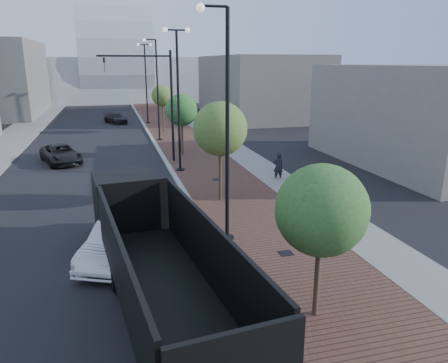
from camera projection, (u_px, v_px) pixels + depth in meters
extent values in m
cube|color=#4C2D23|center=(180.00, 130.00, 46.32)|extent=(7.00, 140.00, 0.12)
cube|color=slate|center=(204.00, 129.00, 46.99)|extent=(2.40, 140.00, 0.13)
cube|color=gray|center=(148.00, 131.00, 45.45)|extent=(0.30, 140.00, 0.14)
cube|color=slate|center=(16.00, 136.00, 42.22)|extent=(4.00, 140.00, 0.12)
cube|color=black|center=(126.00, 205.00, 17.25)|extent=(2.62, 2.70, 2.45)
cube|color=black|center=(122.00, 212.00, 18.81)|extent=(2.30, 0.72, 1.23)
cube|color=black|center=(133.00, 232.00, 16.07)|extent=(2.43, 1.01, 0.47)
cube|color=black|center=(169.00, 307.00, 11.14)|extent=(3.22, 8.88, 0.33)
cube|color=black|center=(168.00, 294.00, 11.04)|extent=(3.31, 8.89, 0.11)
cube|color=black|center=(120.00, 269.00, 10.37)|extent=(1.08, 8.64, 1.89)
cube|color=black|center=(211.00, 254.00, 11.20)|extent=(1.08, 8.64, 1.89)
cube|color=black|center=(135.00, 207.00, 14.85)|extent=(2.36, 0.37, 1.89)
cylinder|color=black|center=(104.00, 238.00, 16.66)|extent=(0.40, 1.06, 1.04)
cylinder|color=silver|center=(104.00, 238.00, 16.66)|extent=(0.38, 0.60, 0.57)
cylinder|color=black|center=(154.00, 231.00, 17.35)|extent=(0.40, 1.06, 1.04)
cylinder|color=silver|center=(154.00, 231.00, 17.35)|extent=(0.38, 0.60, 0.57)
cylinder|color=black|center=(100.00, 224.00, 18.09)|extent=(0.40, 1.06, 1.04)
cylinder|color=silver|center=(100.00, 224.00, 18.09)|extent=(0.38, 0.60, 0.57)
cylinder|color=black|center=(146.00, 218.00, 18.79)|extent=(0.40, 1.06, 1.04)
cylinder|color=silver|center=(146.00, 218.00, 18.79)|extent=(0.38, 0.60, 0.57)
cylinder|color=black|center=(115.00, 275.00, 13.79)|extent=(0.40, 1.06, 1.04)
cylinder|color=silver|center=(115.00, 275.00, 13.79)|extent=(0.38, 0.60, 0.57)
cylinder|color=black|center=(174.00, 265.00, 14.49)|extent=(0.40, 1.06, 1.04)
cylinder|color=silver|center=(174.00, 265.00, 14.49)|extent=(0.38, 0.60, 0.57)
cylinder|color=black|center=(111.00, 260.00, 14.87)|extent=(0.40, 1.06, 1.04)
cylinder|color=silver|center=(111.00, 260.00, 14.87)|extent=(0.38, 0.60, 0.57)
cylinder|color=black|center=(166.00, 251.00, 15.56)|extent=(0.40, 1.06, 1.04)
cylinder|color=silver|center=(166.00, 251.00, 15.56)|extent=(0.38, 0.60, 0.57)
imported|color=silver|center=(121.00, 239.00, 15.99)|extent=(3.46, 4.99, 1.56)
imported|color=black|center=(61.00, 154.00, 31.22)|extent=(3.65, 5.31, 1.35)
imported|color=black|center=(115.00, 118.00, 51.63)|extent=(3.11, 4.49, 1.21)
imported|color=black|center=(278.00, 166.00, 26.58)|extent=(0.66, 0.44, 1.77)
cylinder|color=black|center=(227.00, 238.00, 17.70)|extent=(0.56, 0.56, 0.20)
cylinder|color=black|center=(227.00, 131.00, 16.47)|extent=(0.16, 0.16, 9.00)
cylinder|color=black|center=(214.00, 6.00, 15.13)|extent=(1.00, 0.10, 0.10)
sphere|color=silver|center=(200.00, 8.00, 15.02)|extent=(0.32, 0.32, 0.32)
cylinder|color=black|center=(180.00, 170.00, 28.86)|extent=(0.56, 0.56, 0.20)
cylinder|color=black|center=(178.00, 103.00, 27.63)|extent=(0.16, 0.16, 9.00)
cylinder|color=black|center=(176.00, 30.00, 26.41)|extent=(1.40, 0.10, 0.10)
sphere|color=silver|center=(165.00, 30.00, 26.23)|extent=(0.32, 0.32, 0.32)
sphere|color=silver|center=(187.00, 30.00, 26.58)|extent=(0.32, 0.32, 0.32)
cylinder|color=black|center=(160.00, 140.00, 40.01)|extent=(0.56, 0.56, 0.20)
cylinder|color=black|center=(158.00, 91.00, 38.78)|extent=(0.16, 0.16, 9.00)
cylinder|color=black|center=(150.00, 39.00, 37.44)|extent=(1.00, 0.10, 0.10)
sphere|color=silver|center=(144.00, 40.00, 37.33)|extent=(0.32, 0.32, 0.32)
cylinder|color=black|center=(148.00, 123.00, 51.17)|extent=(0.56, 0.56, 0.20)
cylinder|color=black|center=(146.00, 85.00, 49.94)|extent=(0.16, 0.16, 9.00)
cylinder|color=black|center=(144.00, 45.00, 48.72)|extent=(1.40, 0.10, 0.10)
sphere|color=silver|center=(138.00, 45.00, 48.54)|extent=(0.32, 0.32, 0.32)
sphere|color=silver|center=(150.00, 45.00, 48.89)|extent=(0.32, 0.32, 0.32)
cylinder|color=black|center=(172.00, 108.00, 30.59)|extent=(0.18, 0.18, 8.00)
cylinder|color=black|center=(134.00, 56.00, 28.99)|extent=(5.00, 0.12, 0.12)
imported|color=black|center=(104.00, 65.00, 28.65)|extent=(0.16, 0.20, 1.00)
cylinder|color=#382619|center=(318.00, 269.00, 11.98)|extent=(0.16, 0.16, 3.11)
sphere|color=#28561D|center=(322.00, 210.00, 11.49)|extent=(2.55, 2.55, 2.55)
sphere|color=#28561D|center=(329.00, 213.00, 11.93)|extent=(1.79, 1.79, 1.79)
sphere|color=#28561D|center=(317.00, 204.00, 11.06)|extent=(1.53, 1.53, 1.53)
cylinder|color=#382619|center=(220.00, 169.00, 22.13)|extent=(0.16, 0.16, 3.66)
sphere|color=#446322|center=(220.00, 129.00, 21.56)|extent=(2.78, 2.78, 2.78)
sphere|color=#446322|center=(226.00, 133.00, 22.01)|extent=(1.95, 1.95, 1.95)
sphere|color=#446322|center=(216.00, 123.00, 21.11)|extent=(1.67, 1.67, 1.67)
cylinder|color=#382619|center=(182.00, 135.00, 33.32)|extent=(0.16, 0.16, 3.37)
sphere|color=#215B1F|center=(181.00, 110.00, 32.80)|extent=(2.47, 2.47, 2.47)
sphere|color=#215B1F|center=(186.00, 113.00, 33.24)|extent=(1.73, 1.73, 1.73)
sphere|color=#215B1F|center=(178.00, 106.00, 32.35)|extent=(1.48, 1.48, 1.48)
cylinder|color=#382619|center=(163.00, 115.00, 44.45)|extent=(0.16, 0.16, 3.59)
sphere|color=#466522|center=(162.00, 96.00, 43.89)|extent=(2.23, 2.23, 2.23)
sphere|color=#466522|center=(166.00, 98.00, 44.34)|extent=(1.56, 1.56, 1.56)
sphere|color=#466522|center=(160.00, 92.00, 43.44)|extent=(1.34, 1.34, 1.34)
cube|color=#AAAFB5|center=(116.00, 78.00, 85.72)|extent=(50.00, 28.00, 8.00)
cube|color=#66615C|center=(258.00, 86.00, 57.66)|extent=(12.00, 22.00, 8.00)
cube|color=slate|center=(424.00, 116.00, 30.40)|extent=(10.00, 16.00, 7.00)
cube|color=black|center=(286.00, 253.00, 16.28)|extent=(0.50, 0.50, 0.02)
cube|color=black|center=(217.00, 179.00, 26.51)|extent=(0.50, 0.50, 0.02)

